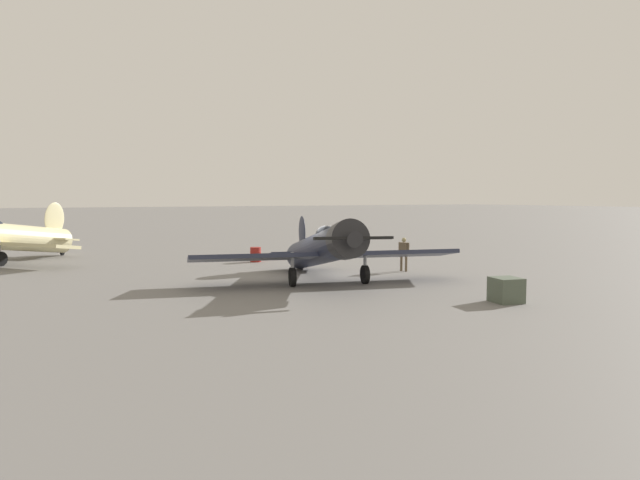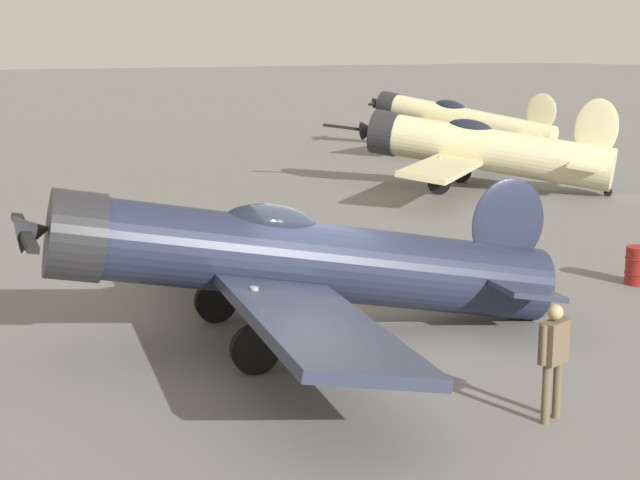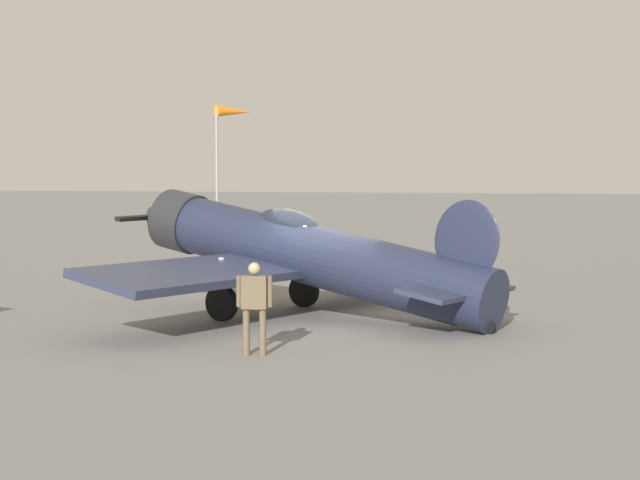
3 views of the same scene
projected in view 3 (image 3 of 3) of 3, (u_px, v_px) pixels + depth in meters
name	position (u px, v px, depth m)	size (l,w,h in m)	color
ground_plane	(320.00, 318.00, 24.25)	(400.00, 400.00, 0.00)	slate
airplane_foreground	(302.00, 254.00, 24.46)	(9.74, 11.77, 2.95)	#1E2338
ground_crew_mechanic	(254.00, 299.00, 19.15)	(0.64, 0.34, 1.69)	brown
windsock_mast	(232.00, 118.00, 49.81)	(1.52, 1.92, 6.62)	gray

